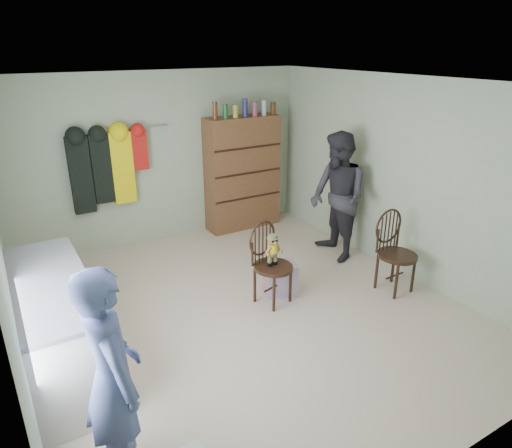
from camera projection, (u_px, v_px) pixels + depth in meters
ground_plane at (246, 311)px, 5.19m from camera, size 5.00×5.00×0.00m
room_walls at (221, 166)px, 5.03m from camera, size 5.00×5.00×5.00m
counter at (57, 327)px, 4.09m from camera, size 0.64×1.86×0.94m
chair_front at (270, 258)px, 5.21m from camera, size 0.53×0.53×0.98m
chair_far at (394, 248)px, 5.49m from camera, size 0.47×0.47×1.01m
striped_bag at (280, 278)px, 5.50m from camera, size 0.45×0.39×0.40m
person_left at (112, 378)px, 2.97m from camera, size 0.43×0.62×1.62m
person_right at (338, 197)px, 6.20m from camera, size 0.80×0.96×1.77m
dresser at (243, 173)px, 7.28m from camera, size 1.20×0.39×2.07m
coat_rack at (107, 168)px, 6.24m from camera, size 1.42×0.12×1.09m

